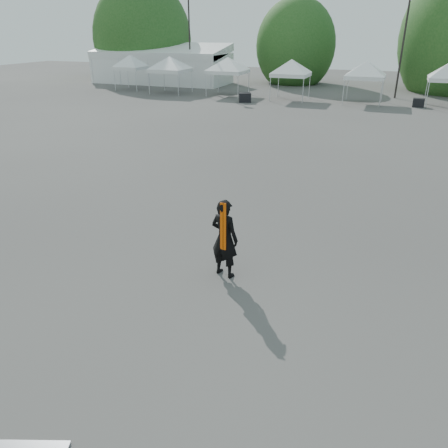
% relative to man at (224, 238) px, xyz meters
% --- Properties ---
extents(ground, '(120.00, 120.00, 0.00)m').
position_rel_man_xyz_m(ground, '(0.38, 2.07, -1.02)').
color(ground, '#474442').
rests_on(ground, ground).
extents(marquee, '(15.00, 6.25, 4.23)m').
position_rel_man_xyz_m(marquee, '(-21.62, 37.07, 0.95)').
color(marquee, white).
rests_on(marquee, ground).
extents(light_pole_west, '(0.60, 0.25, 10.30)m').
position_rel_man_xyz_m(light_pole_west, '(-17.62, 36.07, 4.75)').
color(light_pole_west, black).
rests_on(light_pole_west, ground).
extents(light_pole_east, '(0.60, 0.25, 9.80)m').
position_rel_man_xyz_m(light_pole_east, '(3.38, 34.07, 4.49)').
color(light_pole_east, black).
rests_on(light_pole_east, ground).
extents(tree_far_w, '(4.80, 4.80, 7.30)m').
position_rel_man_xyz_m(tree_far_w, '(-25.62, 40.07, 3.52)').
color(tree_far_w, '#382314').
rests_on(tree_far_w, ground).
extents(tree_mid_w, '(4.16, 4.16, 6.33)m').
position_rel_man_xyz_m(tree_mid_w, '(-7.62, 42.07, 2.91)').
color(tree_mid_w, '#382314').
rests_on(tree_mid_w, ground).
extents(tent_a, '(3.76, 3.76, 3.88)m').
position_rel_man_xyz_m(tent_a, '(-21.69, 30.80, 2.04)').
color(tent_a, silver).
rests_on(tent_a, ground).
extents(tent_b, '(4.56, 4.56, 3.88)m').
position_rel_man_xyz_m(tent_b, '(-16.76, 29.74, 2.04)').
color(tent_b, silver).
rests_on(tent_b, ground).
extents(tent_c, '(4.64, 4.64, 3.88)m').
position_rel_man_xyz_m(tent_c, '(-11.23, 30.42, 2.04)').
color(tent_c, silver).
rests_on(tent_c, ground).
extents(tent_d, '(4.27, 4.27, 3.88)m').
position_rel_man_xyz_m(tent_d, '(-5.22, 29.77, 2.04)').
color(tent_d, silver).
rests_on(tent_d, ground).
extents(tent_e, '(4.36, 4.36, 3.88)m').
position_rel_man_xyz_m(tent_e, '(0.89, 29.96, 2.04)').
color(tent_e, silver).
rests_on(tent_e, ground).
extents(man, '(0.84, 0.65, 2.04)m').
position_rel_man_xyz_m(man, '(0.00, 0.00, 0.00)').
color(man, black).
rests_on(man, ground).
extents(crate_west, '(1.21, 1.09, 0.77)m').
position_rel_man_xyz_m(crate_west, '(-8.43, 27.04, -0.64)').
color(crate_west, black).
rests_on(crate_west, ground).
extents(crate_mid, '(0.88, 0.70, 0.66)m').
position_rel_man_xyz_m(crate_mid, '(5.21, 29.58, -0.69)').
color(crate_mid, black).
rests_on(crate_mid, ground).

